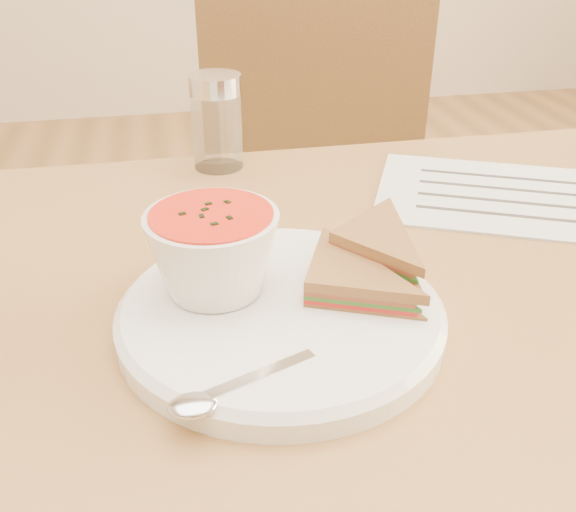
{
  "coord_description": "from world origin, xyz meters",
  "views": [
    {
      "loc": [
        -0.15,
        -0.44,
        1.05
      ],
      "look_at": [
        -0.07,
        -0.01,
        0.8
      ],
      "focal_mm": 40.0,
      "sensor_mm": 36.0,
      "label": 1
    }
  ],
  "objects": [
    {
      "name": "chair_far",
      "position": [
        0.08,
        0.55,
        0.48
      ],
      "size": [
        0.54,
        0.54,
        0.97
      ],
      "primitive_type": null,
      "rotation": [
        0.0,
        0.0,
        2.83
      ],
      "color": "brown",
      "rests_on": "floor"
    },
    {
      "name": "plate",
      "position": [
        -0.08,
        -0.03,
        0.76
      ],
      "size": [
        0.26,
        0.26,
        0.02
      ],
      "primitive_type": null,
      "rotation": [
        0.0,
        0.0,
        -0.02
      ],
      "color": "white",
      "rests_on": "dining_table"
    },
    {
      "name": "soup_bowl",
      "position": [
        -0.12,
        -0.01,
        0.8
      ],
      "size": [
        0.11,
        0.11,
        0.07
      ],
      "primitive_type": null,
      "rotation": [
        0.0,
        0.0,
        -0.03
      ],
      "color": "white",
      "rests_on": "plate"
    },
    {
      "name": "sandwich_half_a",
      "position": [
        -0.06,
        -0.05,
        0.78
      ],
      "size": [
        0.12,
        0.12,
        0.03
      ],
      "primitive_type": null,
      "rotation": [
        0.0,
        0.0,
        -0.41
      ],
      "color": "olive",
      "rests_on": "plate"
    },
    {
      "name": "sandwich_half_b",
      "position": [
        -0.03,
        0.01,
        0.79
      ],
      "size": [
        0.13,
        0.13,
        0.03
      ],
      "primitive_type": null,
      "rotation": [
        0.0,
        0.0,
        -0.92
      ],
      "color": "olive",
      "rests_on": "plate"
    },
    {
      "name": "spoon",
      "position": [
        -0.11,
        -0.12,
        0.77
      ],
      "size": [
        0.16,
        0.09,
        0.01
      ],
      "primitive_type": null,
      "rotation": [
        0.0,
        0.0,
        0.39
      ],
      "color": "silver",
      "rests_on": "plate"
    },
    {
      "name": "paper_menu",
      "position": [
        0.21,
        0.15,
        0.75
      ],
      "size": [
        0.33,
        0.29,
        0.0
      ],
      "primitive_type": null,
      "rotation": [
        0.0,
        0.0,
        -0.43
      ],
      "color": "silver",
      "rests_on": "dining_table"
    },
    {
      "name": "condiment_shaker",
      "position": [
        -0.09,
        0.31,
        0.81
      ],
      "size": [
        0.06,
        0.06,
        0.11
      ],
      "primitive_type": null,
      "rotation": [
        0.0,
        0.0,
        -0.03
      ],
      "color": "silver",
      "rests_on": "dining_table"
    }
  ]
}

